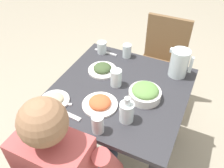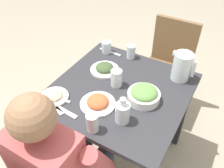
{
  "view_description": "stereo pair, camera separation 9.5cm",
  "coord_description": "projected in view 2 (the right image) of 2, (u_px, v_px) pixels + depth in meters",
  "views": [
    {
      "loc": [
        0.43,
        -1.04,
        1.74
      ],
      "look_at": [
        -0.05,
        -0.02,
        0.76
      ],
      "focal_mm": 38.33,
      "sensor_mm": 36.0,
      "label": 1
    },
    {
      "loc": [
        0.52,
        -1.0,
        1.74
      ],
      "look_at": [
        -0.05,
        -0.02,
        0.76
      ],
      "focal_mm": 38.33,
      "sensor_mm": 36.0,
      "label": 2
    }
  ],
  "objects": [
    {
      "name": "chair_far",
      "position": [
        168.0,
        63.0,
        2.13
      ],
      "size": [
        0.4,
        0.4,
        0.87
      ],
      "color": "brown",
      "rests_on": "ground_plane"
    },
    {
      "name": "water_glass_by_pitcher",
      "position": [
        106.0,
        47.0,
        1.8
      ],
      "size": [
        0.07,
        0.07,
        0.09
      ],
      "primitive_type": "cylinder",
      "color": "silver",
      "rests_on": "dining_table"
    },
    {
      "name": "salad_bowl",
      "position": [
        144.0,
        95.0,
        1.41
      ],
      "size": [
        0.19,
        0.19,
        0.09
      ],
      "color": "white",
      "rests_on": "dining_table"
    },
    {
      "name": "fork_far",
      "position": [
        54.0,
        107.0,
        1.39
      ],
      "size": [
        0.17,
        0.08,
        0.01
      ],
      "primitive_type": "cube",
      "rotation": [
        0.0,
        0.0,
        -0.31
      ],
      "color": "silver",
      "rests_on": "dining_table"
    },
    {
      "name": "water_glass_far_right",
      "position": [
        116.0,
        78.0,
        1.5
      ],
      "size": [
        0.07,
        0.07,
        0.11
      ],
      "primitive_type": "cylinder",
      "color": "silver",
      "rests_on": "dining_table"
    },
    {
      "name": "plate_beans",
      "position": [
        54.0,
        96.0,
        1.44
      ],
      "size": [
        0.18,
        0.18,
        0.04
      ],
      "color": "white",
      "rests_on": "dining_table"
    },
    {
      "name": "oil_carafe",
      "position": [
        122.0,
        113.0,
        1.28
      ],
      "size": [
        0.08,
        0.08,
        0.16
      ],
      "color": "silver",
      "rests_on": "dining_table"
    },
    {
      "name": "plate_dolmas",
      "position": [
        105.0,
        68.0,
        1.64
      ],
      "size": [
        0.2,
        0.2,
        0.05
      ],
      "color": "white",
      "rests_on": "dining_table"
    },
    {
      "name": "fork_near",
      "position": [
        65.0,
        111.0,
        1.36
      ],
      "size": [
        0.17,
        0.04,
        0.01
      ],
      "primitive_type": "cube",
      "rotation": [
        0.0,
        0.0,
        -0.07
      ],
      "color": "silver",
      "rests_on": "dining_table"
    },
    {
      "name": "diner_near",
      "position": [
        63.0,
        162.0,
        1.23
      ],
      "size": [
        0.48,
        0.53,
        1.16
      ],
      "color": "#B24C4C",
      "rests_on": "ground_plane"
    },
    {
      "name": "water_glass_center",
      "position": [
        131.0,
        52.0,
        1.75
      ],
      "size": [
        0.06,
        0.06,
        0.1
      ],
      "primitive_type": "cylinder",
      "color": "silver",
      "rests_on": "dining_table"
    },
    {
      "name": "dining_table",
      "position": [
        120.0,
        104.0,
        1.6
      ],
      "size": [
        0.83,
        0.83,
        0.73
      ],
      "color": "#2D2D33",
      "rests_on": "ground_plane"
    },
    {
      "name": "knife_far",
      "position": [
        55.0,
        100.0,
        1.43
      ],
      "size": [
        0.18,
        0.08,
        0.01
      ],
      "primitive_type": "cube",
      "rotation": [
        0.0,
        0.0,
        0.32
      ],
      "color": "silver",
      "rests_on": "dining_table"
    },
    {
      "name": "water_glass_near_right",
      "position": [
        92.0,
        123.0,
        1.23
      ],
      "size": [
        0.07,
        0.07,
        0.11
      ],
      "primitive_type": "cylinder",
      "color": "silver",
      "rests_on": "dining_table"
    },
    {
      "name": "ground_plane",
      "position": [
        118.0,
        154.0,
        1.99
      ],
      "size": [
        8.0,
        8.0,
        0.0
      ],
      "primitive_type": "plane",
      "color": "#9E937F"
    },
    {
      "name": "knife_near",
      "position": [
        110.0,
        52.0,
        1.83
      ],
      "size": [
        0.19,
        0.03,
        0.01
      ],
      "primitive_type": "cube",
      "rotation": [
        0.0,
        0.0,
        -0.04
      ],
      "color": "silver",
      "rests_on": "dining_table"
    },
    {
      "name": "water_pitcher",
      "position": [
        182.0,
        66.0,
        1.53
      ],
      "size": [
        0.16,
        0.12,
        0.19
      ],
      "color": "silver",
      "rests_on": "dining_table"
    },
    {
      "name": "plate_rice_curry",
      "position": [
        98.0,
        102.0,
        1.39
      ],
      "size": [
        0.21,
        0.21,
        0.06
      ],
      "color": "white",
      "rests_on": "dining_table"
    }
  ]
}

